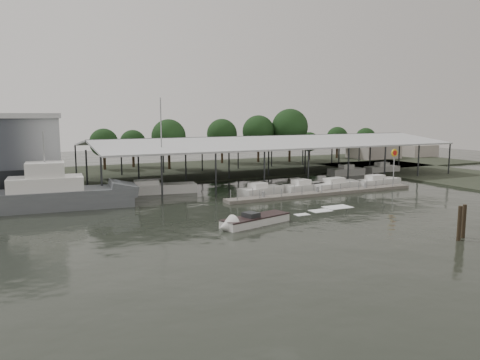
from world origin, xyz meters
name	(u,v)px	position (x,y,z in m)	size (l,w,h in m)	color
ground	(260,222)	(0.00, 0.00, 0.00)	(200.00, 200.00, 0.00)	black
land_strip_far	(146,173)	(0.00, 42.00, 0.10)	(140.00, 30.00, 0.30)	#303628
land_strip_east	(478,180)	(45.00, 10.00, 0.10)	(20.00, 60.00, 0.30)	#303628
covered_boat_shed	(269,140)	(17.00, 28.00, 6.13)	(58.24, 24.00, 6.96)	#B8BBBD
floating_dock	(324,193)	(15.00, 10.00, 0.20)	(28.00, 2.00, 1.40)	slate
shell_fuel_sign	(394,160)	(27.00, 9.99, 3.93)	(1.10, 0.18, 5.55)	gray
distant_commercial_buildings	(388,151)	(59.03, 44.69, 1.84)	(22.00, 8.00, 4.00)	gray
grey_trawler	(57,194)	(-16.98, 15.67, 1.58)	(17.36, 6.05, 8.84)	#565B5F
white_sailboat	(157,188)	(-4.19, 20.54, 0.65)	(10.14, 4.10, 12.71)	silver
speedboat_underway	(250,221)	(-1.56, -1.03, 0.39)	(18.64, 6.56, 2.00)	silver
moored_cruiser_0	(261,191)	(7.33, 13.11, 0.61)	(6.53, 3.60, 1.70)	silver
moored_cruiser_1	(304,187)	(14.00, 13.17, 0.61)	(6.74, 3.13, 1.70)	silver
moored_cruiser_2	(336,185)	(19.01, 12.54, 0.61)	(8.60, 3.59, 1.70)	silver
moored_cruiser_3	(377,182)	(26.39, 12.54, 0.61)	(7.63, 2.79, 1.70)	silver
horizon_tree_line	(248,134)	(23.39, 47.78, 6.28)	(65.81, 11.93, 11.56)	#302215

